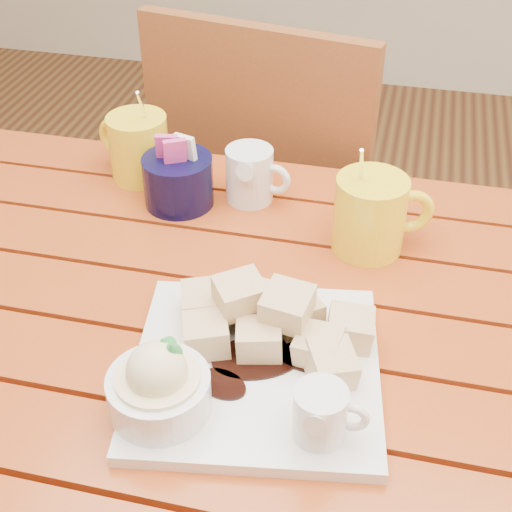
% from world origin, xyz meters
% --- Properties ---
extents(table, '(1.20, 0.79, 0.75)m').
position_xyz_m(table, '(0.00, 0.00, 0.64)').
color(table, '#9E3814').
rests_on(table, ground).
extents(dessert_plate, '(0.32, 0.32, 0.11)m').
position_xyz_m(dessert_plate, '(0.02, -0.11, 0.78)').
color(dessert_plate, white).
rests_on(dessert_plate, table).
extents(coffee_mug_left, '(0.13, 0.10, 0.16)m').
position_xyz_m(coffee_mug_left, '(-0.26, 0.30, 0.81)').
color(coffee_mug_left, yellow).
rests_on(coffee_mug_left, table).
extents(coffee_mug_right, '(0.14, 0.10, 0.17)m').
position_xyz_m(coffee_mug_right, '(0.14, 0.19, 0.81)').
color(coffee_mug_right, yellow).
rests_on(coffee_mug_right, table).
extents(cream_pitcher, '(0.11, 0.09, 0.09)m').
position_xyz_m(cream_pitcher, '(-0.06, 0.27, 0.80)').
color(cream_pitcher, white).
rests_on(cream_pitcher, table).
extents(sugar_caddy, '(0.11, 0.11, 0.12)m').
position_xyz_m(sugar_caddy, '(-0.17, 0.23, 0.79)').
color(sugar_caddy, black).
rests_on(sugar_caddy, table).
extents(chair_far, '(0.52, 0.52, 0.95)m').
position_xyz_m(chair_far, '(-0.08, 0.61, 0.53)').
color(chair_far, brown).
rests_on(chair_far, ground).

